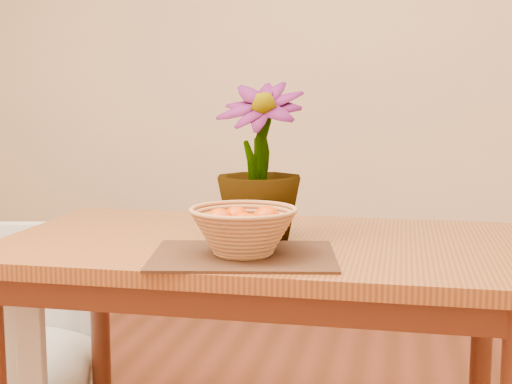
# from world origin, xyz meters

# --- Properties ---
(wall_back) EXTENTS (4.00, 0.02, 2.70)m
(wall_back) POSITION_xyz_m (0.00, 2.25, 1.35)
(wall_back) COLOR #FFEAC2
(wall_back) RESTS_ON floor
(table) EXTENTS (1.40, 0.80, 0.75)m
(table) POSITION_xyz_m (0.00, 0.30, 0.66)
(table) COLOR brown
(table) RESTS_ON floor
(placemat) EXTENTS (0.49, 0.40, 0.01)m
(placemat) POSITION_xyz_m (0.00, 0.08, 0.75)
(placemat) COLOR #3C2115
(placemat) RESTS_ON table
(wicker_basket) EXTENTS (0.26, 0.26, 0.11)m
(wicker_basket) POSITION_xyz_m (0.00, 0.08, 0.81)
(wicker_basket) COLOR #AE7348
(wicker_basket) RESTS_ON placemat
(orange_pile) EXTENTS (0.17, 0.17, 0.07)m
(orange_pile) POSITION_xyz_m (0.00, 0.08, 0.83)
(orange_pile) COLOR #CF3F03
(orange_pile) RESTS_ON wicker_basket
(potted_plant) EXTENTS (0.26, 0.26, 0.42)m
(potted_plant) POSITION_xyz_m (-0.01, 0.32, 0.96)
(potted_plant) COLOR #194F16
(potted_plant) RESTS_ON table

